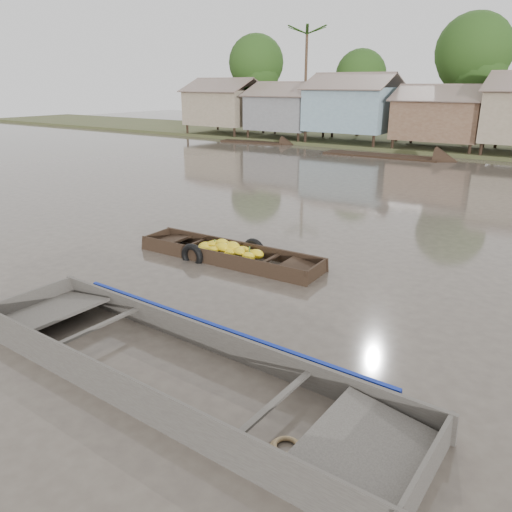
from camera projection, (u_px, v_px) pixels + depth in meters
The scene contains 3 objects.
ground at pixel (216, 312), 10.68m from camera, with size 120.00×120.00×0.00m, color #483F37.
banana_boat at pixel (227, 254), 13.82m from camera, with size 5.50×1.57×0.76m.
viewer_boat at pixel (176, 374), 8.25m from camera, with size 8.51×2.35×0.68m.
Camera 1 is at (6.26, -7.44, 4.65)m, focal length 35.00 mm.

